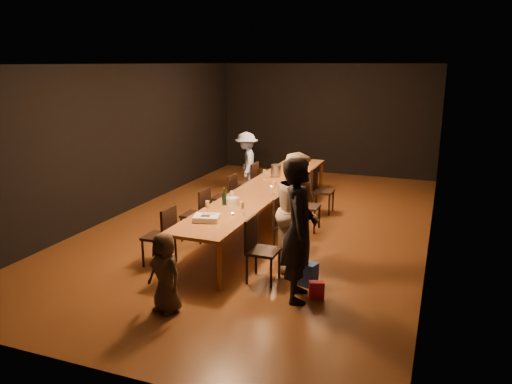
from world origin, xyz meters
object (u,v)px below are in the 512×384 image
(chair_left_1, at_px, (195,214))
(woman_tan, at_px, (298,211))
(child, at_px, (165,273))
(ice_bucket, at_px, (276,170))
(chair_right_3, at_px, (323,191))
(plate_stack, at_px, (232,201))
(champagne_bottle, at_px, (224,196))
(chair_left_0, at_px, (159,236))
(chair_right_0, at_px, (263,250))
(table, at_px, (265,189))
(birthday_cake, at_px, (207,218))
(chair_right_1, at_px, (289,225))
(chair_left_3, at_px, (246,184))
(woman_birthday, at_px, (299,230))
(man_blue, at_px, (246,163))
(chair_left_2, at_px, (224,197))
(chair_right_2, at_px, (308,206))

(chair_left_1, xyz_separation_m, woman_tan, (2.00, -0.53, 0.42))
(child, distance_m, ice_bucket, 4.61)
(chair_right_3, bearing_deg, chair_left_1, -35.31)
(plate_stack, height_order, champagne_bottle, champagne_bottle)
(woman_tan, distance_m, child, 2.27)
(chair_right_3, relative_size, chair_left_0, 1.00)
(champagne_bottle, bearing_deg, chair_right_0, -43.90)
(child, relative_size, plate_stack, 4.84)
(table, xyz_separation_m, plate_stack, (-0.08, -1.33, 0.11))
(birthday_cake, xyz_separation_m, ice_bucket, (0.01, 3.20, 0.08))
(chair_right_1, xyz_separation_m, chair_left_3, (-1.70, 2.40, 0.00))
(chair_left_0, distance_m, chair_left_1, 1.20)
(chair_right_3, height_order, chair_left_1, same)
(woman_birthday, distance_m, ice_bucket, 3.99)
(chair_right_1, height_order, plate_stack, chair_right_1)
(chair_right_0, bearing_deg, man_blue, -155.41)
(woman_tan, bearing_deg, ice_bucket, 15.76)
(child, height_order, champagne_bottle, champagne_bottle)
(woman_birthday, bearing_deg, chair_left_2, 24.91)
(birthday_cake, relative_size, champagne_bottle, 1.45)
(chair_left_3, bearing_deg, champagne_bottle, -166.01)
(woman_tan, relative_size, champagne_bottle, 5.83)
(chair_left_3, distance_m, man_blue, 1.03)
(table, relative_size, chair_left_2, 6.45)
(chair_right_0, distance_m, birthday_cake, 1.01)
(chair_left_1, height_order, man_blue, man_blue)
(man_blue, bearing_deg, chair_right_2, 21.20)
(chair_left_1, distance_m, birthday_cake, 1.35)
(chair_left_1, bearing_deg, chair_right_3, -35.31)
(chair_left_3, bearing_deg, man_blue, 21.86)
(chair_right_2, bearing_deg, chair_left_1, -54.78)
(woman_birthday, bearing_deg, chair_left_1, 41.09)
(chair_right_3, relative_size, birthday_cake, 2.12)
(chair_right_2, distance_m, plate_stack, 1.66)
(chair_left_2, height_order, ice_bucket, ice_bucket)
(chair_left_3, bearing_deg, woman_birthday, -149.67)
(chair_left_2, relative_size, plate_stack, 4.40)
(chair_right_2, bearing_deg, woman_birthday, 12.46)
(woman_tan, bearing_deg, chair_right_1, 20.51)
(child, bearing_deg, ice_bucket, 108.41)
(woman_birthday, bearing_deg, woman_tan, 1.63)
(chair_right_0, relative_size, birthday_cake, 2.12)
(ice_bucket, bearing_deg, chair_right_1, -66.39)
(chair_left_2, bearing_deg, man_blue, 9.91)
(table, distance_m, chair_left_1, 1.49)
(chair_right_3, distance_m, chair_left_0, 3.98)
(chair_left_3, xyz_separation_m, man_blue, (-0.37, 0.93, 0.26))
(chair_left_1, height_order, child, child)
(chair_right_1, relative_size, ice_bucket, 3.90)
(chair_left_2, xyz_separation_m, woman_tan, (2.00, -1.73, 0.42))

